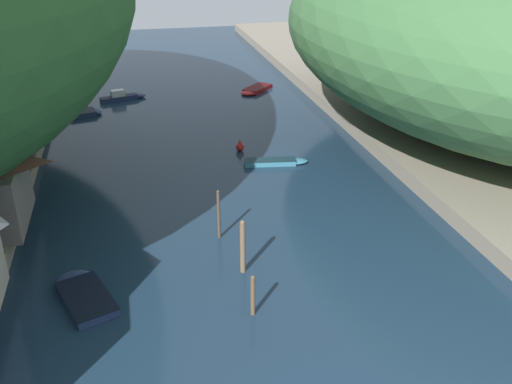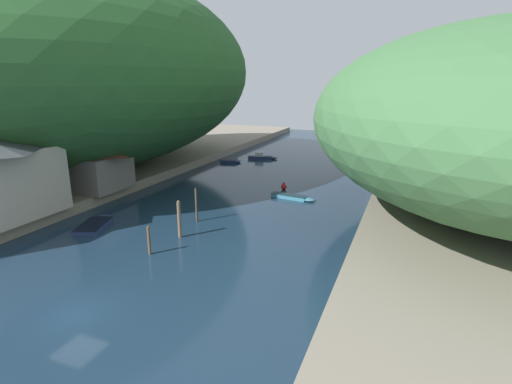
% 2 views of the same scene
% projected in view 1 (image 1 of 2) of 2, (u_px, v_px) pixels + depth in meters
% --- Properties ---
extents(water_surface, '(130.00, 130.00, 0.00)m').
position_uv_depth(water_surface, '(209.00, 160.00, 48.40)').
color(water_surface, '#192D42').
rests_on(water_surface, ground).
extents(right_bank, '(22.00, 120.00, 1.17)m').
position_uv_depth(right_bank, '(474.00, 131.00, 53.19)').
color(right_bank, gray).
rests_on(right_bank, ground).
extents(hillside_right, '(36.34, 50.88, 17.56)m').
position_uv_depth(hillside_right, '(508.00, 29.00, 48.77)').
color(hillside_right, '#3D6B3D').
rests_on(hillside_right, right_bank).
extents(boat_far_upstream, '(5.31, 2.55, 1.22)m').
position_uv_depth(boat_far_upstream, '(123.00, 97.00, 64.12)').
color(boat_far_upstream, navy).
rests_on(boat_far_upstream, water_surface).
extents(boat_far_right_bank, '(3.79, 2.86, 0.49)m').
position_uv_depth(boat_far_right_bank, '(86.00, 113.00, 59.29)').
color(boat_far_right_bank, navy).
rests_on(boat_far_right_bank, water_surface).
extents(boat_navy_launch, '(5.46, 1.91, 0.44)m').
position_uv_depth(boat_navy_launch, '(278.00, 162.00, 47.42)').
color(boat_navy_launch, teal).
rests_on(boat_navy_launch, water_surface).
extents(boat_moored_right, '(4.76, 4.87, 0.44)m').
position_uv_depth(boat_moored_right, '(255.00, 90.00, 67.29)').
color(boat_moored_right, red).
rests_on(boat_moored_right, water_surface).
extents(boat_open_rowboat, '(3.79, 5.62, 0.46)m').
position_uv_depth(boat_open_rowboat, '(83.00, 293.00, 30.79)').
color(boat_open_rowboat, navy).
rests_on(boat_open_rowboat, water_surface).
extents(mooring_post_nearest, '(0.24, 0.24, 2.38)m').
position_uv_depth(mooring_post_nearest, '(253.00, 295.00, 29.01)').
color(mooring_post_nearest, brown).
rests_on(mooring_post_nearest, water_surface).
extents(mooring_post_second, '(0.31, 0.31, 3.37)m').
position_uv_depth(mooring_post_second, '(243.00, 246.00, 32.36)').
color(mooring_post_second, brown).
rests_on(mooring_post_second, water_surface).
extents(mooring_post_middle, '(0.20, 0.20, 3.37)m').
position_uv_depth(mooring_post_middle, '(219.00, 214.00, 35.87)').
color(mooring_post_middle, '#4C3D2D').
rests_on(mooring_post_middle, water_surface).
extents(channel_buoy_near, '(0.71, 0.71, 1.06)m').
position_uv_depth(channel_buoy_near, '(240.00, 146.00, 50.05)').
color(channel_buoy_near, red).
rests_on(channel_buoy_near, water_surface).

